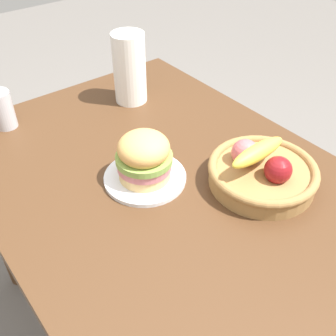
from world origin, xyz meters
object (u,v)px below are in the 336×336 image
object	(u,v)px
fruit_basket	(262,171)
soda_can	(3,109)
paper_towel_roll	(130,68)
sandwich	(144,157)
plate	(145,177)

from	to	relation	value
fruit_basket	soda_can	bearing A→B (deg)	-147.93
paper_towel_roll	sandwich	bearing A→B (deg)	-29.15
paper_towel_roll	soda_can	bearing A→B (deg)	-104.27
plate	soda_can	distance (m)	0.53
soda_can	paper_towel_roll	distance (m)	0.43
sandwich	paper_towel_roll	world-z (taller)	paper_towel_roll
fruit_basket	paper_towel_roll	world-z (taller)	paper_towel_roll
plate	sandwich	size ratio (longest dim) A/B	1.48
soda_can	fruit_basket	bearing A→B (deg)	32.07
sandwich	paper_towel_roll	xyz separation A→B (m)	(-0.38, 0.21, 0.04)
plate	fruit_basket	size ratio (longest dim) A/B	0.77
soda_can	fruit_basket	size ratio (longest dim) A/B	0.43
fruit_basket	plate	bearing A→B (deg)	-131.07
soda_can	sandwich	bearing A→B (deg)	22.18
plate	fruit_basket	bearing A→B (deg)	48.93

